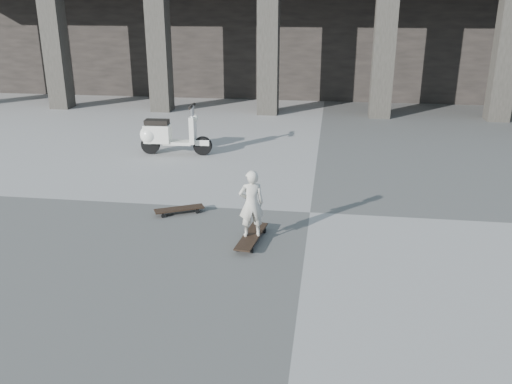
# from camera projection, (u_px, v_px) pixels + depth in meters

# --- Properties ---
(ground) EXTENTS (90.00, 90.00, 0.00)m
(ground) POSITION_uv_depth(u_px,v_px,m) (310.00, 212.00, 9.63)
(ground) COLOR #4F4F4C
(ground) RESTS_ON ground
(colonnade) EXTENTS (28.00, 8.82, 6.00)m
(colonnade) POSITION_uv_depth(u_px,v_px,m) (329.00, 12.00, 21.42)
(colonnade) COLOR black
(colonnade) RESTS_ON ground
(longboard) EXTENTS (0.39, 1.11, 0.11)m
(longboard) POSITION_uv_depth(u_px,v_px,m) (251.00, 237.00, 8.45)
(longboard) COLOR black
(longboard) RESTS_ON ground
(skateboard_spare) EXTENTS (0.87, 0.59, 0.10)m
(skateboard_spare) POSITION_uv_depth(u_px,v_px,m) (179.00, 209.00, 9.55)
(skateboard_spare) COLOR black
(skateboard_spare) RESTS_ON ground
(child) EXTENTS (0.45, 0.36, 1.06)m
(child) POSITION_uv_depth(u_px,v_px,m) (251.00, 204.00, 8.26)
(child) COLOR beige
(child) RESTS_ON longboard
(scooter) EXTENTS (1.75, 0.57, 1.22)m
(scooter) POSITION_uv_depth(u_px,v_px,m) (164.00, 135.00, 13.04)
(scooter) COLOR black
(scooter) RESTS_ON ground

